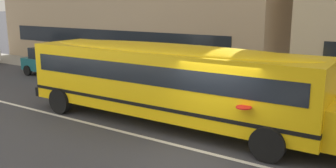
{
  "coord_description": "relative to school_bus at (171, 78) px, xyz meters",
  "views": [
    {
      "loc": [
        4.43,
        -8.67,
        4.11
      ],
      "look_at": [
        -1.92,
        0.77,
        1.63
      ],
      "focal_mm": 39.19,
      "sensor_mm": 36.0,
      "label": 1
    }
  ],
  "objects": [
    {
      "name": "sidewalk_far",
      "position": [
        2.3,
        6.12,
        -1.65
      ],
      "size": [
        120.0,
        3.0,
        0.01
      ],
      "primitive_type": "cube",
      "color": "gray",
      "rests_on": "ground_plane"
    },
    {
      "name": "ground_plane",
      "position": [
        2.3,
        -1.55,
        -1.66
      ],
      "size": [
        400.0,
        400.0,
        0.0
      ],
      "primitive_type": "plane",
      "color": "#38383D"
    },
    {
      "name": "lane_centreline",
      "position": [
        2.3,
        -1.55,
        -1.66
      ],
      "size": [
        110.0,
        0.16,
        0.01
      ],
      "primitive_type": "cube",
      "color": "silver",
      "rests_on": "ground_plane"
    },
    {
      "name": "parked_car_teal_by_lamppost",
      "position": [
        -10.69,
        3.59,
        -0.81
      ],
      "size": [
        3.95,
        1.97,
        1.64
      ],
      "rotation": [
        0.0,
        0.0,
        -0.03
      ],
      "color": "#195B66",
      "rests_on": "ground_plane"
    },
    {
      "name": "school_bus",
      "position": [
        0.0,
        0.0,
        0.0
      ],
      "size": [
        12.52,
        2.96,
        2.79
      ],
      "rotation": [
        0.0,
        0.0,
        0.01
      ],
      "color": "yellow",
      "rests_on": "ground_plane"
    }
  ]
}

